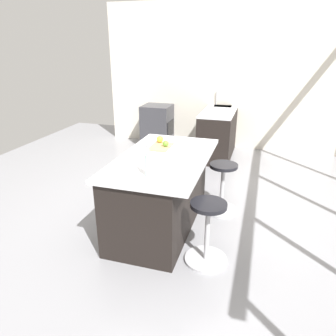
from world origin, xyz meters
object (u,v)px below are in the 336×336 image
Objects in this scene: apple_yellow at (160,139)px; water_bottle at (148,164)px; kitchen_island at (160,191)px; cutting_board at (161,147)px; stool_by_window at (222,189)px; stool_middle at (207,234)px; oven_range at (157,125)px; apple_green at (166,144)px.

water_bottle is (1.03, 0.22, 0.06)m from apple_yellow.
cutting_board reaches higher than kitchen_island.
apple_yellow reaches higher than stool_by_window.
apple_yellow is at bearing -167.88° from water_bottle.
kitchen_island is 0.56m from cutting_board.
kitchen_island reaches higher than stool_middle.
stool_by_window is (2.59, 1.77, -0.12)m from oven_range.
oven_range is at bearing -162.46° from water_bottle.
apple_green is (2.82, 1.07, 0.52)m from oven_range.
kitchen_island reaches higher than oven_range.
kitchen_island reaches higher than stool_by_window.
kitchen_island is 5.55× the size of water_bottle.
apple_green is (-0.31, -0.03, 0.50)m from kitchen_island.
cutting_board is at bearing -138.42° from stool_middle.
apple_yellow is at bearing -161.74° from kitchen_island.
stool_by_window is 1.45m from water_bottle.
cutting_board is 1.15× the size of water_bottle.
water_bottle reaches higher than oven_range.
apple_yellow reaches higher than apple_green.
cutting_board reaches higher than oven_range.
apple_yellow is (2.68, 0.95, 0.52)m from oven_range.
water_bottle is (3.71, 1.17, 0.58)m from oven_range.
stool_middle is at bearing 41.58° from cutting_board.
stool_middle is 1.27m from apple_green.
stool_middle is at bearing 25.74° from oven_range.
cutting_board is 0.08m from apple_green.
apple_green is at bearing 82.19° from cutting_board.
apple_yellow is at bearing -139.65° from apple_green.
cutting_board reaches higher than stool_by_window.
stool_by_window and stool_middle have the same top height.
cutting_board is at bearing 22.99° from apple_yellow.
oven_range is at bearing -160.46° from apple_yellow.
kitchen_island is at bearing -172.87° from water_bottle.
cutting_board is at bearing -73.48° from stool_by_window.
water_bottle is at bearing 17.54° from oven_range.
cutting_board is 0.92m from water_bottle.
stool_middle is at bearing 0.00° from stool_by_window.
kitchen_island is 0.88m from stool_middle.
apple_green reaches higher than cutting_board.
water_bottle is (0.89, 0.10, 0.06)m from apple_green.
stool_middle is (3.68, 1.77, -0.12)m from oven_range.
stool_by_window is at bearing 180.00° from stool_middle.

